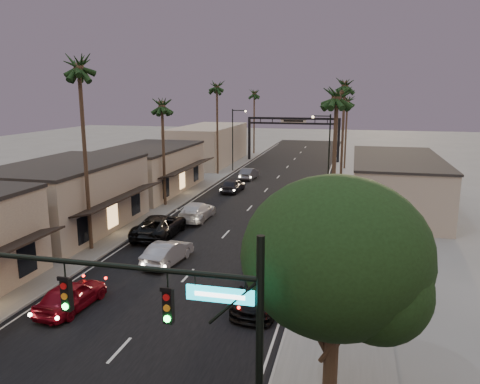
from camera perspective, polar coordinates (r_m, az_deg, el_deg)
The scene contains 30 objects.
ground at distance 49.57m, azimuth 1.93°, elevation -1.17°, with size 200.00×200.00×0.00m, color slate.
road at distance 54.36m, azimuth 3.01°, elevation 0.02°, with size 14.00×120.00×0.02m, color black.
sidewalk_left at distance 63.33m, azimuth -4.27°, elevation 1.79°, with size 5.00×92.00×0.12m, color slate.
sidewalk_right at distance 60.32m, azimuth 13.17°, elevation 0.98°, with size 5.00×92.00×0.12m, color slate.
storefront_mid at distance 41.22m, azimuth -20.26°, elevation -0.74°, with size 8.00×14.00×5.50m, color #A19681.
storefront_far at distance 54.99m, azimuth -11.01°, elevation 2.60°, with size 8.00×16.00×5.00m, color tan.
storefront_dist at distance 76.22m, azimuth -3.81°, elevation 5.78°, with size 8.00×20.00×6.00m, color #A19681.
building_right at distance 48.26m, azimuth 18.45°, elevation 0.88°, with size 8.00×18.00×5.00m, color #A19681.
traffic_signal at distance 13.53m, azimuth -5.85°, elevation -15.77°, with size 8.51×0.22×7.80m.
corner_tree at distance 15.66m, azimuth 11.80°, elevation -8.39°, with size 6.20×6.20×8.80m.
arch at distance 78.08m, azimuth 6.51°, elevation 7.75°, with size 15.20×0.40×7.27m.
streetlight_right at distance 52.67m, azimuth 10.52°, elevation 5.31°, with size 2.13×0.30×9.00m.
streetlight_left at distance 67.62m, azimuth -0.68°, elevation 6.98°, with size 2.13×0.30×9.00m.
palm_lb at distance 34.60m, azimuth -19.10°, elevation 14.78°, with size 3.20×3.20×15.20m.
palm_lc at distance 47.00m, azimuth -9.52°, elevation 10.84°, with size 3.20×3.20×12.20m.
palm_ld at distance 64.91m, azimuth -2.84°, elevation 13.02°, with size 3.20×3.20×14.20m.
palm_ra at distance 31.26m, azimuth 11.77°, elevation 11.97°, with size 3.20×3.20×13.20m.
palm_rb at distance 51.27m, azimuth 12.69°, elevation 12.98°, with size 3.20×3.20×14.20m.
palm_rc at distance 71.26m, azimuth 12.98°, elevation 11.08°, with size 3.20×3.20×12.20m.
palm_far at distance 87.14m, azimuth 1.75°, elevation 12.16°, with size 3.20×3.20×13.20m.
oncoming_red at distance 27.04m, azimuth -19.88°, elevation -11.76°, with size 1.84×4.57×1.56m, color maroon.
oncoming_pickup at distance 38.07m, azimuth -9.77°, elevation -4.07°, with size 2.96×6.42×1.78m, color black.
oncoming_silver at distance 32.18m, azimuth -8.81°, elevation -7.30°, with size 1.64×4.69×1.55m, color gray.
oncoming_white at distance 42.59m, azimuth -5.28°, elevation -2.33°, with size 2.25×5.53×1.60m, color silver.
oncoming_dgrey at distance 54.09m, azimuth -0.89°, elevation 0.82°, with size 1.87×4.65×1.58m, color black.
oncoming_grey_far at distance 62.12m, azimuth 1.10°, elevation 2.26°, with size 1.59×4.55×1.50m, color #494A4E.
curbside_near at distance 31.00m, azimuth 4.55°, elevation -8.01°, with size 2.47×5.36×1.49m, color black.
curbside_black at distance 25.93m, azimuth 2.84°, elevation -11.95°, with size 2.32×5.69×1.65m, color black.
curbside_grey at distance 42.06m, azimuth 6.71°, elevation -2.51°, with size 1.95×4.85×1.65m, color #444448.
curbside_far at distance 52.45m, azimuth 8.90°, elevation 0.30°, with size 1.64×4.71×1.55m, color black.
Camera 1 is at (9.79, -7.24, 11.40)m, focal length 35.00 mm.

